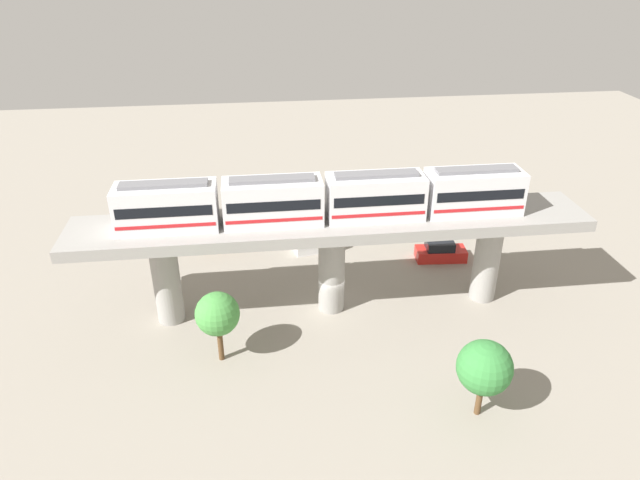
# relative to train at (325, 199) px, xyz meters

# --- Properties ---
(ground_plane) EXTENTS (120.00, 120.00, 0.00)m
(ground_plane) POSITION_rel_train_xyz_m (0.00, -0.53, -8.87)
(ground_plane) COLOR gray
(viaduct) EXTENTS (5.20, 35.80, 7.34)m
(viaduct) POSITION_rel_train_xyz_m (0.00, -0.53, -3.11)
(viaduct) COLOR #999691
(viaduct) RESTS_ON ground
(train) EXTENTS (2.64, 27.45, 3.24)m
(train) POSITION_rel_train_xyz_m (0.00, 0.00, 0.00)
(train) COLOR silver
(train) RESTS_ON viaduct
(parked_car_white) EXTENTS (2.56, 4.46, 1.76)m
(parked_car_white) POSITION_rel_train_xyz_m (9.00, -0.57, -8.13)
(parked_car_white) COLOR white
(parked_car_white) RESTS_ON ground
(parked_car_orange) EXTENTS (2.43, 4.43, 1.76)m
(parked_car_orange) POSITION_rel_train_xyz_m (11.26, 7.84, -8.13)
(parked_car_orange) COLOR orange
(parked_car_orange) RESTS_ON ground
(parked_car_red) EXTENTS (2.12, 4.33, 1.76)m
(parked_car_red) POSITION_rel_train_xyz_m (6.00, -10.76, -8.13)
(parked_car_red) COLOR red
(parked_car_red) RESTS_ON ground
(tree_near_viaduct) EXTENTS (2.82, 2.82, 4.99)m
(tree_near_viaduct) POSITION_rel_train_xyz_m (-4.95, 7.41, -5.33)
(tree_near_viaduct) COLOR brown
(tree_near_viaduct) RESTS_ON ground
(tree_mid_lot) EXTENTS (3.14, 3.14, 4.96)m
(tree_mid_lot) POSITION_rel_train_xyz_m (-11.66, -7.45, -5.50)
(tree_mid_lot) COLOR brown
(tree_mid_lot) RESTS_ON ground
(tree_far_corner) EXTENTS (2.95, 2.95, 4.47)m
(tree_far_corner) POSITION_rel_train_xyz_m (13.67, -10.84, -5.90)
(tree_far_corner) COLOR brown
(tree_far_corner) RESTS_ON ground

